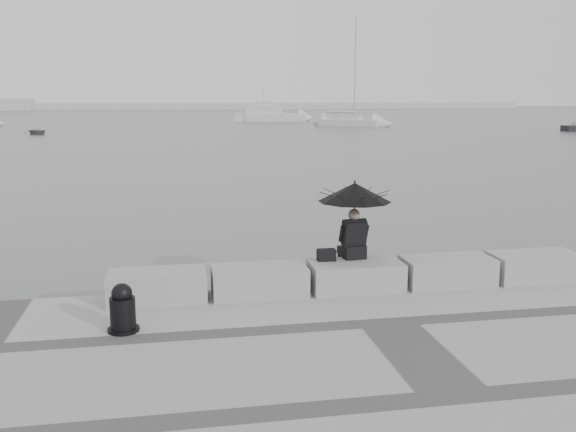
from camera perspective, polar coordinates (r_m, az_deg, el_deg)
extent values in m
plane|color=#46494B|center=(11.93, 5.36, -8.20)|extent=(360.00, 360.00, 0.00)
cube|color=gray|center=(10.87, -11.53, -6.15)|extent=(1.60, 0.80, 0.50)
cube|color=gray|center=(10.95, -2.57, -5.80)|extent=(1.60, 0.80, 0.50)
cube|color=gray|center=(11.30, 6.04, -5.33)|extent=(1.60, 0.80, 0.50)
cube|color=gray|center=(11.88, 13.97, -4.79)|extent=(1.60, 0.80, 0.50)
cube|color=gray|center=(12.66, 21.02, -4.23)|extent=(1.60, 0.80, 0.50)
sphere|color=#726056|center=(11.36, 5.89, 0.11)|extent=(0.21, 0.21, 0.21)
cylinder|color=black|center=(11.34, 5.91, 0.45)|extent=(0.02, 0.02, 1.00)
cone|color=black|center=(11.29, 5.95, 2.12)|extent=(1.30, 1.30, 0.33)
sphere|color=black|center=(11.26, 5.96, 3.06)|extent=(0.04, 0.04, 0.04)
cube|color=black|center=(11.26, 3.42, -3.47)|extent=(0.32, 0.18, 0.20)
cylinder|color=black|center=(9.69, -14.41, -9.75)|extent=(0.46, 0.46, 0.06)
cylinder|color=black|center=(9.62, -14.47, -8.48)|extent=(0.37, 0.37, 0.51)
sphere|color=black|center=(9.52, -14.56, -6.69)|extent=(0.30, 0.30, 0.30)
cube|color=#A9ACAF|center=(165.91, -9.42, 9.60)|extent=(180.00, 6.00, 1.60)
cube|color=silver|center=(79.07, 5.58, 8.20)|extent=(7.46, 6.43, 0.90)
cube|color=silver|center=(79.05, 5.58, 8.64)|extent=(3.07, 2.86, 0.50)
cylinder|color=#9F9FA2|center=(79.05, 5.66, 12.88)|extent=(0.16, 0.16, 12.00)
cylinder|color=#9F9FA2|center=(79.02, 5.59, 9.11)|extent=(3.45, 2.61, 0.10)
cube|color=silver|center=(92.77, -1.52, 8.72)|extent=(10.47, 5.03, 1.20)
cube|color=silver|center=(92.74, -1.52, 9.40)|extent=(5.42, 3.29, 1.20)
cube|color=silver|center=(92.72, -1.52, 9.95)|extent=(2.82, 2.13, 0.60)
cylinder|color=#9F9FA2|center=(92.71, -1.53, 10.63)|extent=(0.08, 0.08, 1.60)
imported|color=gray|center=(67.73, -21.39, 7.02)|extent=(3.38, 2.65, 0.53)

